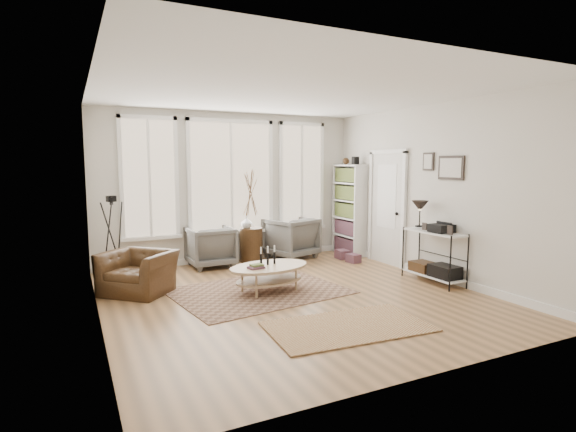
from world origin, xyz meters
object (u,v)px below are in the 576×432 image
coffee_table (269,271)px  side_table (251,216)px  low_shelf (433,251)px  bookcase (349,209)px  accent_chair (138,272)px  armchair_left (210,247)px  armchair_right (291,238)px

coffee_table → side_table: 2.23m
low_shelf → bookcase: bearing=88.7°
accent_chair → low_shelf: bearing=24.1°
armchair_left → bookcase: bearing=176.0°
armchair_left → side_table: size_ratio=0.44×
armchair_left → accent_chair: armchair_left is taller
side_table → coffee_table: bearing=-104.4°
armchair_left → low_shelf: bearing=136.5°
coffee_table → low_shelf: bearing=-14.1°
bookcase → coffee_table: bookcase is taller
armchair_right → armchair_left: bearing=-15.4°
bookcase → accent_chair: size_ratio=2.16×
low_shelf → coffee_table: bearing=165.9°
coffee_table → side_table: side_table is taller
coffee_table → side_table: bearing=75.6°
accent_chair → coffee_table: bearing=18.2°
coffee_table → accent_chair: accent_chair is taller
bookcase → low_shelf: size_ratio=1.58×
low_shelf → accent_chair: 4.62m
low_shelf → side_table: 3.47m
coffee_table → accent_chair: size_ratio=1.45×
accent_chair → armchair_right: bearing=64.6°
coffee_table → armchair_right: (1.40, 2.09, 0.10)m
armchair_right → accent_chair: bearing=4.2°
armchair_right → side_table: bearing=-18.1°
armchair_right → side_table: (-0.87, 0.00, 0.49)m
armchair_left → accent_chair: bearing=38.5°
low_shelf → armchair_right: size_ratio=1.43×
bookcase → armchair_right: (-1.27, 0.22, -0.54)m
coffee_table → accent_chair: bearing=155.6°
side_table → accent_chair: (-2.30, -1.29, -0.59)m
armchair_left → accent_chair: 1.90m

